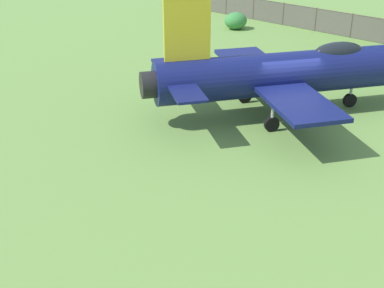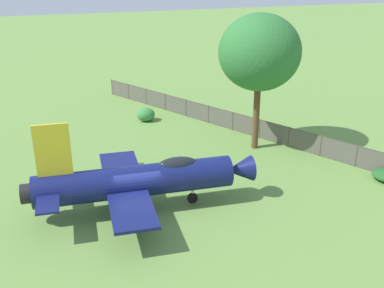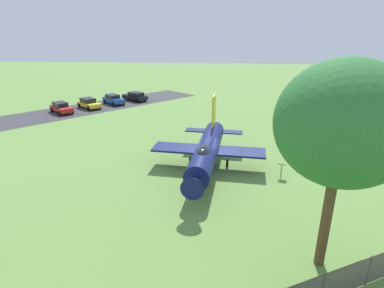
# 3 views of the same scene
# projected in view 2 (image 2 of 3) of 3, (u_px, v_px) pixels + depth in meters

# --- Properties ---
(ground_plane) EXTENTS (200.00, 200.00, 0.00)m
(ground_plane) POSITION_uv_depth(u_px,v_px,m) (137.00, 210.00, 25.65)
(ground_plane) COLOR #668E42
(display_jet) EXTENTS (12.77, 9.39, 5.45)m
(display_jet) POSITION_uv_depth(u_px,v_px,m) (142.00, 180.00, 25.04)
(display_jet) COLOR #111951
(display_jet) RESTS_ON ground_plane
(shade_tree) EXTENTS (5.72, 5.59, 9.73)m
(shade_tree) POSITION_uv_depth(u_px,v_px,m) (260.00, 53.00, 31.40)
(shade_tree) COLOR brown
(shade_tree) RESTS_ON ground_plane
(perimeter_fence) EXTENTS (17.44, 32.32, 1.56)m
(perimeter_fence) POSITION_uv_depth(u_px,v_px,m) (259.00, 128.00, 35.56)
(perimeter_fence) COLOR #4C4238
(perimeter_fence) RESTS_ON ground_plane
(shrub_by_tree) EXTENTS (1.56, 1.36, 1.15)m
(shrub_by_tree) POSITION_uv_depth(u_px,v_px,m) (146.00, 115.00, 39.41)
(shrub_by_tree) COLOR #387F3D
(shrub_by_tree) RESTS_ON ground_plane
(info_plaque) EXTENTS (0.53, 0.68, 1.14)m
(info_plaque) POSITION_uv_depth(u_px,v_px,m) (127.00, 155.00, 30.64)
(info_plaque) COLOR #333333
(info_plaque) RESTS_ON ground_plane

